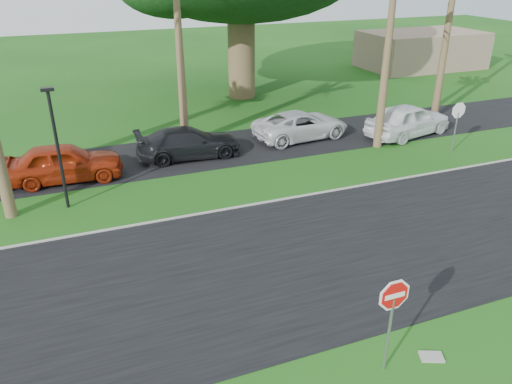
{
  "coord_description": "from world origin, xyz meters",
  "views": [
    {
      "loc": [
        -5.49,
        -10.11,
        8.71
      ],
      "look_at": [
        -0.15,
        3.57,
        1.8
      ],
      "focal_mm": 35.0,
      "sensor_mm": 36.0,
      "label": 1
    }
  ],
  "objects": [
    {
      "name": "car_pickup",
      "position": [
        11.42,
        10.87,
        0.87
      ],
      "size": [
        5.45,
        3.18,
        1.74
      ],
      "primitive_type": "imported",
      "rotation": [
        0.0,
        0.0,
        1.8
      ],
      "color": "white",
      "rests_on": "ground"
    },
    {
      "name": "utility_slab",
      "position": [
        1.77,
        -3.13,
        0.03
      ],
      "size": [
        0.64,
        0.54,
        0.06
      ],
      "primitive_type": "cube",
      "rotation": [
        0.0,
        0.0,
        -0.4
      ],
      "color": "gray",
      "rests_on": "ground"
    },
    {
      "name": "car_minivan",
      "position": [
        5.92,
        12.56,
        0.72
      ],
      "size": [
        5.37,
        2.89,
        1.43
      ],
      "primitive_type": "imported",
      "rotation": [
        0.0,
        0.0,
        1.67
      ],
      "color": "silver",
      "rests_on": "ground"
    },
    {
      "name": "ground",
      "position": [
        0.0,
        0.0,
        0.0
      ],
      "size": [
        120.0,
        120.0,
        0.0
      ],
      "primitive_type": "plane",
      "color": "#164812",
      "rests_on": "ground"
    },
    {
      "name": "road",
      "position": [
        0.0,
        2.0,
        0.01
      ],
      "size": [
        120.0,
        8.0,
        0.02
      ],
      "primitive_type": "cube",
      "color": "black",
      "rests_on": "ground"
    },
    {
      "name": "building_far",
      "position": [
        24.0,
        26.0,
        1.5
      ],
      "size": [
        10.0,
        6.0,
        3.0
      ],
      "primitive_type": "cube",
      "color": "gray",
      "rests_on": "ground"
    },
    {
      "name": "car_dark",
      "position": [
        -0.31,
        11.98,
        0.72
      ],
      "size": [
        5.02,
        2.18,
        1.44
      ],
      "primitive_type": "imported",
      "rotation": [
        0.0,
        0.0,
        1.54
      ],
      "color": "black",
      "rests_on": "ground"
    },
    {
      "name": "parking_strip",
      "position": [
        0.0,
        12.5,
        0.01
      ],
      "size": [
        120.0,
        5.0,
        0.02
      ],
      "primitive_type": "cube",
      "color": "black",
      "rests_on": "ground"
    },
    {
      "name": "stop_sign_near",
      "position": [
        0.5,
        -3.0,
        1.77
      ],
      "size": [
        1.05,
        0.07,
        2.62
      ],
      "color": "gray",
      "rests_on": "ground"
    },
    {
      "name": "stop_sign_far",
      "position": [
        12.0,
        8.0,
        1.77
      ],
      "size": [
        1.05,
        0.07,
        2.62
      ],
      "rotation": [
        0.0,
        0.0,
        3.14
      ],
      "color": "gray",
      "rests_on": "ground"
    },
    {
      "name": "streetlight_right",
      "position": [
        -6.0,
        8.5,
        2.65
      ],
      "size": [
        0.45,
        0.25,
        4.64
      ],
      "color": "black",
      "rests_on": "ground"
    },
    {
      "name": "curb",
      "position": [
        0.0,
        6.05,
        0.03
      ],
      "size": [
        120.0,
        0.12,
        0.06
      ],
      "primitive_type": "cube",
      "color": "gray",
      "rests_on": "ground"
    },
    {
      "name": "car_red",
      "position": [
        -5.93,
        11.2,
        0.82
      ],
      "size": [
        4.9,
        2.22,
        1.63
      ],
      "primitive_type": "imported",
      "rotation": [
        0.0,
        0.0,
        1.51
      ],
      "color": "#98240C",
      "rests_on": "ground"
    }
  ]
}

